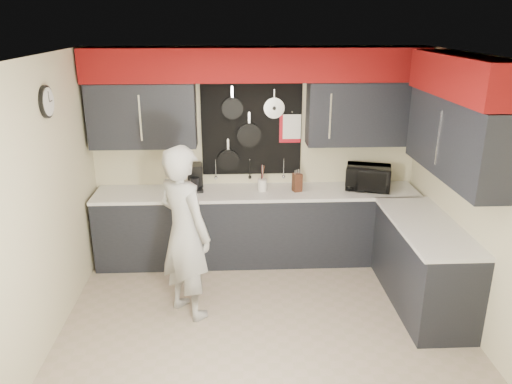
{
  "coord_description": "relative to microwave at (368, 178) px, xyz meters",
  "views": [
    {
      "loc": [
        -0.28,
        -4.26,
        2.91
      ],
      "look_at": [
        -0.05,
        0.5,
        1.24
      ],
      "focal_mm": 35.0,
      "sensor_mm": 36.0,
      "label": 1
    }
  ],
  "objects": [
    {
      "name": "ground",
      "position": [
        -1.36,
        -1.45,
        -1.07
      ],
      "size": [
        4.0,
        4.0,
        0.0
      ],
      "primitive_type": "plane",
      "color": "tan",
      "rests_on": "ground"
    },
    {
      "name": "back_wall_assembly",
      "position": [
        -1.35,
        0.15,
        0.94
      ],
      "size": [
        4.0,
        0.36,
        2.6
      ],
      "color": "beige",
      "rests_on": "ground"
    },
    {
      "name": "right_wall_assembly",
      "position": [
        0.5,
        -1.19,
        0.88
      ],
      "size": [
        0.36,
        3.5,
        2.6
      ],
      "color": "beige",
      "rests_on": "ground"
    },
    {
      "name": "left_wall_assembly",
      "position": [
        -3.35,
        -1.44,
        0.27
      ],
      "size": [
        0.05,
        3.5,
        2.6
      ],
      "color": "beige",
      "rests_on": "ground"
    },
    {
      "name": "base_cabinets",
      "position": [
        -0.87,
        -0.32,
        -0.61
      ],
      "size": [
        3.95,
        2.2,
        0.92
      ],
      "color": "black",
      "rests_on": "ground"
    },
    {
      "name": "microwave",
      "position": [
        0.0,
        0.0,
        0.0
      ],
      "size": [
        0.6,
        0.49,
        0.29
      ],
      "primitive_type": "imported",
      "rotation": [
        0.0,
        0.0,
        -0.28
      ],
      "color": "black",
      "rests_on": "base_cabinets"
    },
    {
      "name": "knife_block",
      "position": [
        -0.87,
        -0.04,
        -0.04
      ],
      "size": [
        0.12,
        0.12,
        0.22
      ],
      "primitive_type": "cube",
      "rotation": [
        0.0,
        0.0,
        0.3
      ],
      "color": "#392012",
      "rests_on": "base_cabinets"
    },
    {
      "name": "utensil_crock",
      "position": [
        -1.29,
        -0.0,
        -0.07
      ],
      "size": [
        0.11,
        0.11,
        0.15
      ],
      "primitive_type": "cylinder",
      "color": "silver",
      "rests_on": "base_cabinets"
    },
    {
      "name": "coffee_maker",
      "position": [
        -2.1,
        0.06,
        0.03
      ],
      "size": [
        0.21,
        0.25,
        0.33
      ],
      "rotation": [
        0.0,
        0.0,
        0.14
      ],
      "color": "black",
      "rests_on": "base_cabinets"
    },
    {
      "name": "person",
      "position": [
        -2.13,
        -1.17,
        -0.17
      ],
      "size": [
        0.77,
        0.77,
        1.79
      ],
      "primitive_type": "imported",
      "rotation": [
        0.0,
        0.0,
        2.35
      ],
      "color": "#A0A09E",
      "rests_on": "ground"
    }
  ]
}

